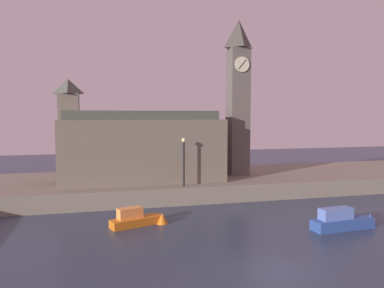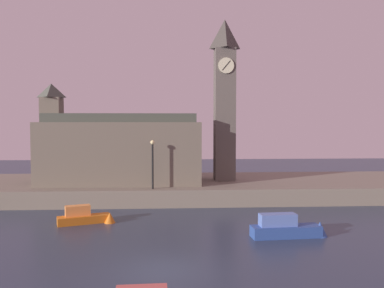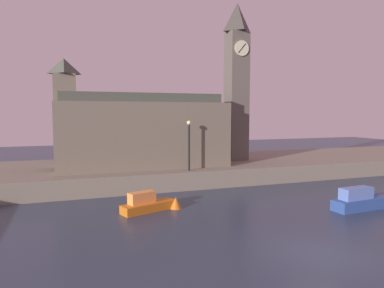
% 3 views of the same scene
% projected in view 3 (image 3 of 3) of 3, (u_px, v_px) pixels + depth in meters
% --- Properties ---
extents(ground_plane, '(120.00, 120.00, 0.00)m').
position_uv_depth(ground_plane, '(323.00, 255.00, 15.33)').
color(ground_plane, '#2D384C').
extents(far_embankment, '(70.00, 12.00, 1.50)m').
position_uv_depth(far_embankment, '(183.00, 169.00, 34.05)').
color(far_embankment, slate).
rests_on(far_embankment, ground).
extents(clock_tower, '(2.14, 2.19, 15.51)m').
position_uv_depth(clock_tower, '(237.00, 80.00, 35.00)').
color(clock_tower, '#5B544C').
rests_on(clock_tower, far_embankment).
extents(parliament_hall, '(14.65, 6.50, 9.20)m').
position_uv_depth(parliament_hall, '(138.00, 131.00, 31.27)').
color(parliament_hall, '#6B6051').
rests_on(parliament_hall, far_embankment).
extents(streetlamp, '(0.36, 0.36, 4.12)m').
position_uv_depth(streetlamp, '(189.00, 140.00, 28.56)').
color(streetlamp, black).
rests_on(streetlamp, far_embankment).
extents(boat_tour_blue, '(4.90, 1.50, 1.61)m').
position_uv_depth(boat_tour_blue, '(366.00, 201.00, 22.80)').
color(boat_tour_blue, '#2D4C93').
rests_on(boat_tour_blue, ground).
extents(boat_patrol_orange, '(4.26, 2.16, 1.41)m').
position_uv_depth(boat_patrol_orange, '(153.00, 204.00, 22.33)').
color(boat_patrol_orange, orange).
rests_on(boat_patrol_orange, ground).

